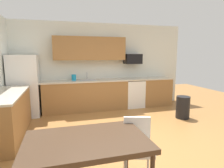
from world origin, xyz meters
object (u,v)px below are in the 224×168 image
at_px(kettle, 74,78).
at_px(microwave, 133,59).
at_px(trash_bin, 183,107).
at_px(oven_range, 133,93).
at_px(dining_table, 87,144).
at_px(chair_near_table, 138,144).
at_px(refrigerator, 25,86).

bearing_deg(kettle, microwave, 1.49).
distance_m(microwave, trash_bin, 2.19).
height_order(oven_range, kettle, kettle).
distance_m(microwave, kettle, 2.00).
bearing_deg(microwave, kettle, -178.51).
bearing_deg(oven_range, trash_bin, -59.79).
bearing_deg(dining_table, oven_range, 60.44).
bearing_deg(dining_table, kettle, 87.57).
relative_size(microwave, chair_near_table, 0.64).
bearing_deg(oven_range, kettle, 178.51).
bearing_deg(microwave, trash_bin, -61.41).
bearing_deg(refrigerator, oven_range, 1.39).
bearing_deg(refrigerator, dining_table, -71.46).
bearing_deg(kettle, chair_near_table, -80.75).
xyz_separation_m(refrigerator, oven_range, (3.29, 0.08, -0.40)).
bearing_deg(chair_near_table, kettle, 99.25).
bearing_deg(refrigerator, chair_near_table, -60.22).
relative_size(oven_range, kettle, 4.55).
xyz_separation_m(dining_table, chair_near_table, (0.73, 0.21, -0.19)).
distance_m(oven_range, trash_bin, 1.70).
xyz_separation_m(oven_range, microwave, (0.00, 0.10, 1.12)).
distance_m(microwave, chair_near_table, 3.95).
bearing_deg(kettle, dining_table, -92.43).
distance_m(oven_range, kettle, 2.01).
bearing_deg(refrigerator, microwave, 3.14).
relative_size(dining_table, kettle, 7.00).
xyz_separation_m(oven_range, chair_near_table, (-1.35, -3.46, 0.05)).
bearing_deg(oven_range, microwave, 90.00).
height_order(refrigerator, trash_bin, refrigerator).
xyz_separation_m(chair_near_table, kettle, (-0.57, 3.51, 0.52)).
bearing_deg(chair_near_table, oven_range, 68.65).
bearing_deg(microwave, chair_near_table, -110.80).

